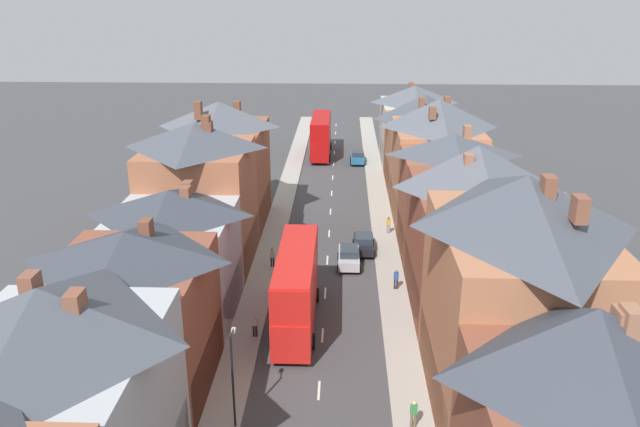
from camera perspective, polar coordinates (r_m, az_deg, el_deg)
The scene contains 16 objects.
pavement_left at distance 60.37m, azimuth -3.96°, elevation -0.99°, with size 2.20×104.00×0.14m, color #A8A399.
pavement_right at distance 60.17m, azimuth 5.74°, elevation -1.12°, with size 2.20×104.00×0.14m, color #A8A399.
centre_line_dashes at distance 58.22m, azimuth 0.84°, elevation -1.83°, with size 0.14×97.80×0.01m.
terrace_row_left at distance 38.39m, azimuth -15.37°, elevation -5.65°, with size 8.00×56.75×12.49m.
terrace_row_right at distance 47.39m, azimuth 12.97°, elevation -0.26°, with size 8.00×80.21×13.40m.
double_decker_bus_lead at distance 84.51m, azimuth 0.08°, elevation 7.18°, with size 2.74×10.80×5.30m.
double_decker_bus_mid_street at distance 42.04m, azimuth -2.18°, elevation -6.72°, with size 2.74×10.80×5.30m.
car_near_blue at distance 51.41m, azimuth 2.66°, elevation -3.93°, with size 1.90×4.02×1.69m.
car_parked_right_a at distance 81.27m, azimuth 3.45°, elevation 5.18°, with size 1.90×3.91×1.67m.
car_mid_black at distance 54.16m, azimuth 4.02°, elevation -2.71°, with size 1.90×3.95×1.60m.
pedestrian_near_right at distance 34.17m, azimuth 8.57°, elevation -17.57°, with size 0.36×0.22×1.61m.
pedestrian_mid_left at distance 41.45m, azimuth -5.99°, elevation -10.05°, with size 0.36×0.22×1.61m.
pedestrian_mid_right at distance 47.58m, azimuth 6.97°, elevation -5.89°, with size 0.36×0.22×1.61m.
pedestrian_far_left at distance 51.02m, azimuth -4.38°, elevation -3.93°, with size 0.36×0.22×1.61m.
pedestrian_far_right at distance 57.93m, azimuth 6.27°, elevation -0.98°, with size 0.36×0.22×1.61m.
street_lamp at distance 33.00m, azimuth -7.96°, elevation -14.31°, with size 0.20×1.12×5.50m.
Camera 1 is at (1.20, -17.96, 21.83)m, focal length 35.00 mm.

